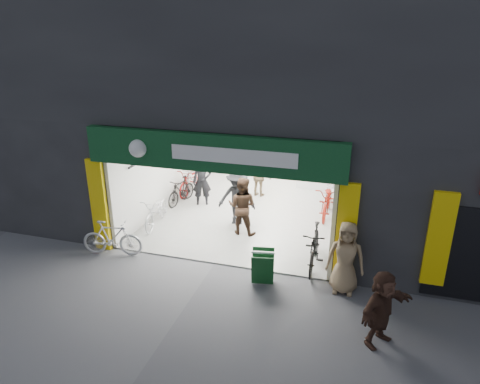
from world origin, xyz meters
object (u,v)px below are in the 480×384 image
at_px(parked_bike, 112,238).
at_px(pedestrian_near, 346,258).
at_px(sandwich_board, 263,266).
at_px(bike_right_front, 314,247).
at_px(bike_left_front, 157,211).

bearing_deg(parked_bike, pedestrian_near, -99.87).
relative_size(pedestrian_near, sandwich_board, 2.14).
bearing_deg(bike_right_front, pedestrian_near, -48.92).
bearing_deg(bike_right_front, sandwich_board, -135.14).
distance_m(bike_right_front, sandwich_board, 1.55).
distance_m(pedestrian_near, sandwich_board, 1.94).
distance_m(bike_right_front, pedestrian_near, 1.25).
bearing_deg(pedestrian_near, parked_bike, 179.66).
xyz_separation_m(bike_left_front, parked_bike, (-0.30, -2.04, 0.02)).
xyz_separation_m(parked_bike, pedestrian_near, (6.10, 0.00, 0.38)).
xyz_separation_m(bike_left_front, pedestrian_near, (5.80, -2.04, 0.40)).
relative_size(bike_right_front, parked_bike, 1.12).
bearing_deg(parked_bike, sandwich_board, -102.59).
relative_size(bike_right_front, pedestrian_near, 1.06).
bearing_deg(sandwich_board, pedestrian_near, -4.52).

